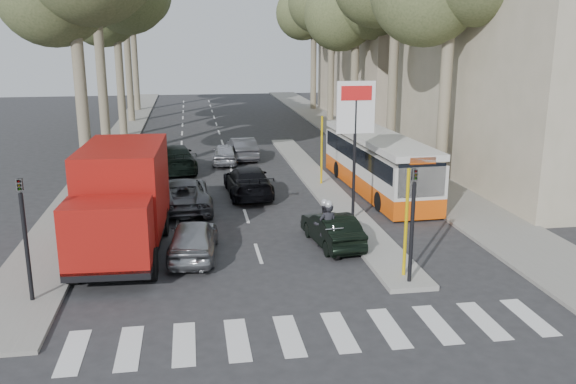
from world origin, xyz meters
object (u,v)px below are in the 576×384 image
silver_hatchback (193,239)px  red_truck (122,199)px  dark_hatchback (332,229)px  city_bus (377,161)px  motorcycle (326,227)px

silver_hatchback → red_truck: 2.75m
dark_hatchback → red_truck: red_truck is taller
city_bus → motorcycle: (-4.22, -7.72, -0.60)m
silver_hatchback → dark_hatchback: 4.92m
motorcycle → city_bus: bearing=55.7°
red_truck → city_bus: size_ratio=0.66×
dark_hatchback → red_truck: bearing=-9.4°
dark_hatchback → red_truck: (-7.22, 0.29, 1.34)m
silver_hatchback → dark_hatchback: bearing=-169.2°
silver_hatchback → dark_hatchback: size_ratio=1.07×
city_bus → motorcycle: bearing=-120.9°
dark_hatchback → silver_hatchback: bearing=-1.7°
dark_hatchback → city_bus: size_ratio=0.34×
red_truck → motorcycle: (6.89, -0.76, -1.09)m
red_truck → city_bus: (11.11, 6.96, -0.49)m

